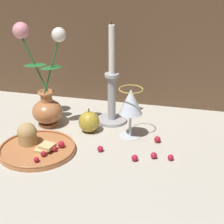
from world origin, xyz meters
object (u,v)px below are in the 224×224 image
Objects in this scene: wine_glass at (131,103)px; candlestick at (112,95)px; apple_beside_vase at (89,122)px; plate_with_pastries at (35,145)px; vase at (45,95)px.

candlestick is at bearing 132.34° from wine_glass.
wine_glass is at bearing -0.05° from apple_beside_vase.
plate_with_pastries is 1.41× the size of wine_glass.
candlestick is at bearing 20.40° from vase.
candlestick reaches higher than plate_with_pastries.
wine_glass is at bearing -2.55° from vase.
apple_beside_vase is (0.15, -0.01, -0.07)m from vase.
apple_beside_vase is at bearing 179.95° from wine_glass.
vase is 0.99× the size of candlestick.
vase reaches higher than wine_glass.
apple_beside_vase is at bearing -4.76° from vase.
candlestick reaches higher than apple_beside_vase.
wine_glass is at bearing -47.66° from candlestick.
vase is at bearing 177.45° from wine_glass.
wine_glass is 0.47× the size of candlestick.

